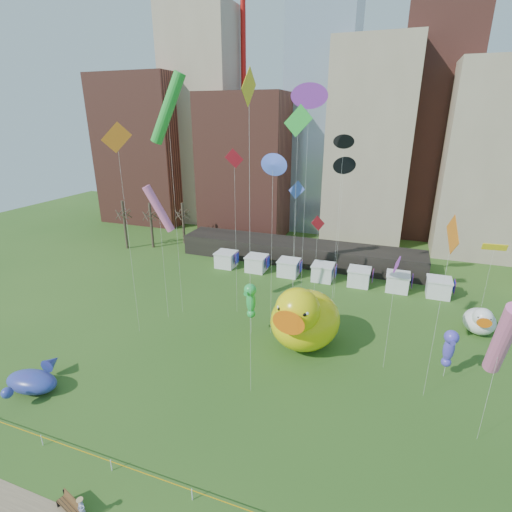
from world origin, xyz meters
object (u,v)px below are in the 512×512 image
at_px(woman, 82,509).
at_px(park_bench, 71,505).
at_px(seahorse_purple, 450,346).
at_px(whale_inflatable, 33,380).
at_px(small_duck, 480,320).
at_px(big_duck, 304,318).
at_px(seahorse_green, 251,298).

bearing_deg(woman, park_bench, 175.54).
xyz_separation_m(seahorse_purple, whale_inflatable, (-32.98, -13.88, -2.30)).
bearing_deg(small_duck, big_duck, -150.60).
bearing_deg(seahorse_green, big_duck, 1.73).
bearing_deg(seahorse_purple, whale_inflatable, -158.94).
relative_size(big_duck, woman, 6.76).
bearing_deg(seahorse_purple, park_bench, -137.32).
xyz_separation_m(small_duck, seahorse_purple, (-4.04, -9.31, 1.68)).
relative_size(seahorse_green, woman, 4.05).
xyz_separation_m(big_duck, park_bench, (-8.66, -21.64, -2.76)).
height_order(big_duck, woman, big_duck).
bearing_deg(big_duck, seahorse_green, 179.41).
bearing_deg(park_bench, seahorse_green, 99.16).
distance_m(seahorse_purple, woman, 29.91).
xyz_separation_m(small_duck, park_bench, (-25.76, -30.60, -1.01)).
xyz_separation_m(small_duck, seahorse_green, (-22.93, -8.34, 2.61)).
bearing_deg(small_duck, seahorse_green, -158.28).
height_order(small_duck, park_bench, small_duck).
height_order(small_duck, whale_inflatable, small_duck).
bearing_deg(woman, seahorse_purple, 46.79).
height_order(seahorse_purple, whale_inflatable, seahorse_purple).
relative_size(seahorse_green, seahorse_purple, 1.22).
relative_size(seahorse_purple, whale_inflatable, 0.79).
xyz_separation_m(seahorse_green, woman, (-1.88, -22.36, -3.43)).
relative_size(big_duck, whale_inflatable, 1.61).
xyz_separation_m(whale_inflatable, woman, (12.22, -7.50, -0.20)).
bearing_deg(woman, big_duck, 71.41).
bearing_deg(small_duck, park_bench, -128.35).
bearing_deg(big_duck, park_bench, -106.26).
bearing_deg(woman, seahorse_green, 86.14).
bearing_deg(woman, small_duck, 52.00).
xyz_separation_m(big_duck, small_duck, (17.10, 8.96, -1.75)).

